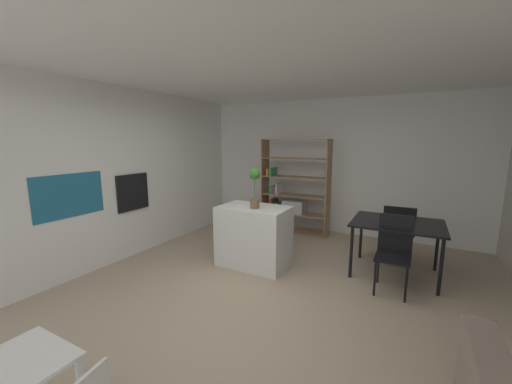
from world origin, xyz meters
TOP-DOWN VIEW (x-y plane):
  - ground_plane at (0.00, 0.00)m, footprint 8.83×8.83m
  - ceiling_slab at (0.00, 0.00)m, footprint 6.13×6.43m
  - back_partition at (0.00, 3.18)m, footprint 6.13×0.06m
  - tall_cabinet_run_left at (-2.69, 0.00)m, footprint 0.64×5.80m
  - cabinet_niche_splashback at (-2.36, -0.68)m, footprint 0.01×0.94m
  - built_in_oven at (-2.35, 0.31)m, footprint 0.06×0.58m
  - kitchen_island at (-0.40, 0.87)m, footprint 1.04×0.65m
  - potted_plant_on_island at (-0.34, 0.80)m, footprint 0.16×0.16m
  - open_bookshelf at (-0.54, 2.77)m, footprint 1.40×0.37m
  - child_table at (-0.44, -2.13)m, footprint 0.60×0.42m
  - dining_table at (1.53, 1.53)m, footprint 1.18×0.94m
  - dining_chair_near at (1.53, 1.05)m, footprint 0.41×0.45m
  - dining_chair_far at (1.53, 2.03)m, footprint 0.47×0.45m

SIDE VIEW (x-z plane):
  - ground_plane at x=0.00m, z-range 0.00..0.00m
  - child_table at x=-0.44m, z-range 0.16..0.67m
  - kitchen_island at x=-0.40m, z-range 0.00..0.91m
  - dining_chair_far at x=1.53m, z-range 0.10..1.01m
  - dining_chair_near at x=1.53m, z-range 0.08..1.04m
  - dining_table at x=1.53m, z-range 0.31..1.08m
  - open_bookshelf at x=-0.54m, z-range -0.15..1.78m
  - built_in_oven at x=-2.35m, z-range 0.77..1.36m
  - cabinet_niche_splashback at x=-2.36m, z-range 0.87..1.46m
  - potted_plant_on_island at x=-0.34m, z-range 0.96..1.55m
  - back_partition at x=0.00m, z-range 0.00..2.72m
  - tall_cabinet_run_left at x=-2.69m, z-range 0.00..2.72m
  - ceiling_slab at x=0.00m, z-range 2.72..2.78m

